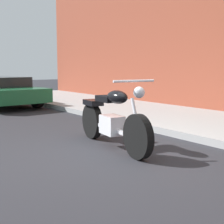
% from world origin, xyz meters
% --- Properties ---
extents(ground_plane, '(60.00, 60.00, 0.00)m').
position_xyz_m(ground_plane, '(0.00, 0.00, 0.00)').
color(ground_plane, '#28282D').
extents(motorcycle, '(2.30, 0.73, 1.18)m').
position_xyz_m(motorcycle, '(-0.47, 0.31, 0.48)').
color(motorcycle, black).
rests_on(motorcycle, ground).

